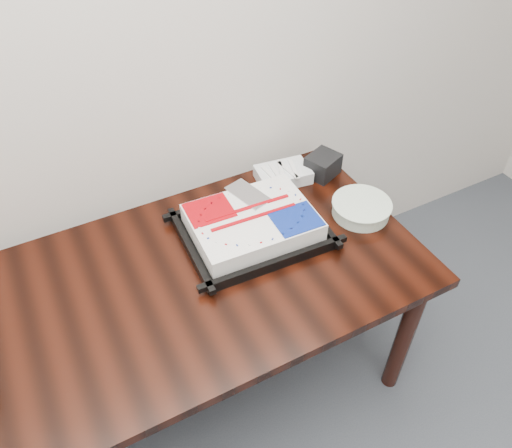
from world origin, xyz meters
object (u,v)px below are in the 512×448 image
cake_tray (252,225)px  plate_stack (361,208)px  table (176,300)px  napkin_box (323,165)px

cake_tray → plate_stack: (0.44, -0.10, -0.02)m
table → cake_tray: cake_tray is taller
table → cake_tray: bearing=14.1°
cake_tray → table: bearing=-165.9°
table → napkin_box: size_ratio=13.52×
table → napkin_box: bearing=19.4°
table → plate_stack: bearing=-0.5°
table → napkin_box: 0.86m
table → plate_stack: (0.79, -0.01, 0.12)m
table → plate_stack: 0.80m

